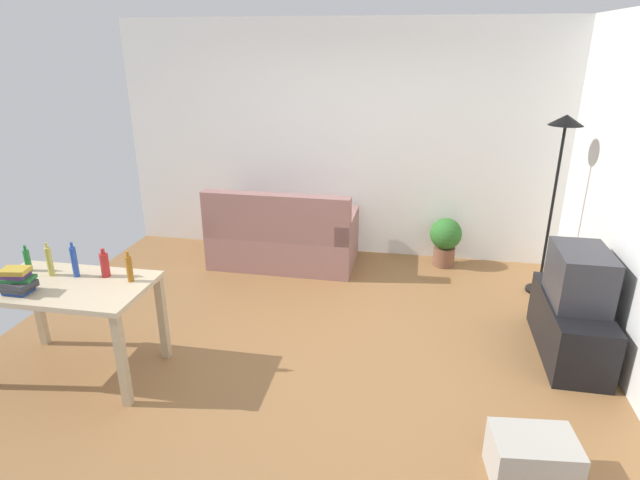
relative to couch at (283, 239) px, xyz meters
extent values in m
cube|color=olive|center=(0.55, -1.59, -0.32)|extent=(5.20, 4.40, 0.02)
cube|color=white|center=(0.55, 0.61, 1.04)|extent=(5.20, 0.10, 2.70)
cube|color=#996B66|center=(0.00, 0.06, -0.11)|extent=(1.63, 0.84, 0.40)
cube|color=#8C625D|center=(0.00, -0.28, 0.35)|extent=(1.63, 0.16, 0.52)
cube|color=#926661|center=(0.74, 0.06, 0.20)|extent=(0.16, 0.84, 0.22)
cube|color=#926661|center=(-0.74, 0.06, 0.20)|extent=(0.16, 0.84, 0.22)
cube|color=black|center=(2.80, -1.36, -0.07)|extent=(0.44, 1.10, 0.48)
cube|color=#2D2D33|center=(2.80, -1.36, 0.39)|extent=(0.40, 0.60, 0.44)
cube|color=black|center=(3.00, -1.36, 0.39)|extent=(0.01, 0.52, 0.36)
cylinder|color=black|center=(2.80, -0.19, -0.29)|extent=(0.26, 0.26, 0.03)
cylinder|color=black|center=(2.80, -0.19, 0.56)|extent=(0.03, 0.03, 1.68)
cone|color=black|center=(2.80, -0.19, 1.45)|extent=(0.32, 0.32, 0.10)
cube|color=#C6B28E|center=(-1.01, -2.37, 0.43)|extent=(1.21, 0.71, 0.04)
cube|color=tan|center=(-0.45, -2.67, 0.05)|extent=(0.06, 0.06, 0.72)
cube|color=tan|center=(-1.58, -2.07, 0.05)|extent=(0.06, 0.06, 0.72)
cube|color=tan|center=(-0.46, -2.05, 0.05)|extent=(0.06, 0.06, 0.72)
cylinder|color=brown|center=(1.84, 0.31, -0.20)|extent=(0.24, 0.24, 0.22)
sphere|color=#2D6B28|center=(1.84, 0.31, 0.08)|extent=(0.36, 0.36, 0.36)
cube|color=#A8A399|center=(2.26, -2.85, -0.16)|extent=(0.51, 0.39, 0.30)
cylinder|color=#1E722D|center=(-1.46, -2.21, 0.54)|extent=(0.05, 0.05, 0.17)
cylinder|color=#1E722D|center=(-1.46, -2.21, 0.64)|extent=(0.02, 0.02, 0.04)
cylinder|color=#BCB24C|center=(-1.22, -2.25, 0.56)|extent=(0.05, 0.05, 0.23)
cylinder|color=#BCB24C|center=(-1.22, -2.25, 0.70)|extent=(0.02, 0.02, 0.04)
cylinder|color=#2347A3|center=(-1.02, -2.23, 0.57)|extent=(0.05, 0.05, 0.24)
cylinder|color=#2347A3|center=(-1.02, -2.23, 0.71)|extent=(0.02, 0.02, 0.04)
cylinder|color=#AD2323|center=(-0.80, -2.19, 0.54)|extent=(0.07, 0.07, 0.19)
cylinder|color=#AD2323|center=(-0.80, -2.19, 0.66)|extent=(0.03, 0.03, 0.04)
cylinder|color=#9E6019|center=(-0.57, -2.23, 0.55)|extent=(0.05, 0.05, 0.20)
cylinder|color=#9E6019|center=(-0.57, -2.23, 0.67)|extent=(0.02, 0.02, 0.04)
cube|color=navy|center=(-1.26, -2.56, 0.46)|extent=(0.18, 0.13, 0.03)
cube|color=#333338|center=(-1.26, -2.56, 0.49)|extent=(0.20, 0.17, 0.03)
cube|color=#333338|center=(-1.26, -2.56, 0.53)|extent=(0.27, 0.19, 0.03)
cube|color=#236B33|center=(-1.26, -2.55, 0.56)|extent=(0.24, 0.16, 0.02)
cube|color=#593372|center=(-1.27, -2.55, 0.59)|extent=(0.18, 0.13, 0.04)
cube|color=#B7932D|center=(-1.25, -2.56, 0.62)|extent=(0.20, 0.16, 0.03)
camera|label=1|loc=(1.49, -5.46, 2.13)|focal=29.41mm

